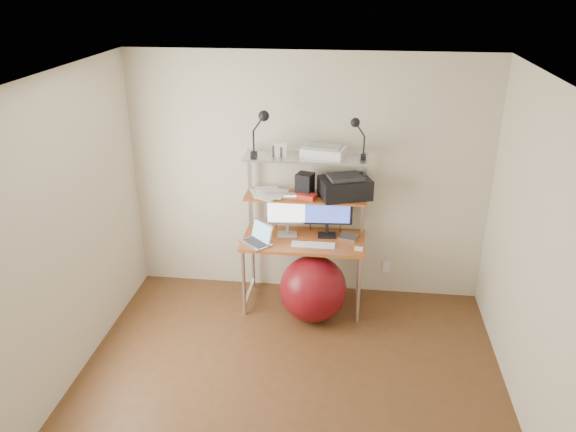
# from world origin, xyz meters

# --- Properties ---
(room) EXTENTS (3.60, 3.60, 3.60)m
(room) POSITION_xyz_m (0.00, 0.00, 1.25)
(room) COLOR brown
(room) RESTS_ON ground
(computer_desk) EXTENTS (1.20, 0.60, 1.57)m
(computer_desk) POSITION_xyz_m (0.00, 1.50, 0.96)
(computer_desk) COLOR #AC4B21
(computer_desk) RESTS_ON ground
(desktop) EXTENTS (1.20, 0.60, 0.00)m
(desktop) POSITION_xyz_m (0.00, 1.44, 0.74)
(desktop) COLOR #AC4B21
(desktop) RESTS_ON computer_desk
(mid_shelf) EXTENTS (1.18, 0.34, 0.00)m
(mid_shelf) POSITION_xyz_m (0.00, 1.57, 1.15)
(mid_shelf) COLOR #AC4B21
(mid_shelf) RESTS_ON computer_desk
(top_shelf) EXTENTS (1.18, 0.34, 0.00)m
(top_shelf) POSITION_xyz_m (0.00, 1.57, 1.55)
(top_shelf) COLOR silver
(top_shelf) RESTS_ON computer_desk
(floor) EXTENTS (3.60, 3.60, 0.00)m
(floor) POSITION_xyz_m (0.00, 0.00, 0.00)
(floor) COLOR brown
(floor) RESTS_ON ground
(wall_outlet) EXTENTS (0.08, 0.01, 0.12)m
(wall_outlet) POSITION_xyz_m (0.85, 1.79, 0.30)
(wall_outlet) COLOR white
(wall_outlet) RESTS_ON room
(monitor_silver) EXTENTS (0.43, 0.17, 0.48)m
(monitor_silver) POSITION_xyz_m (-0.17, 1.53, 1.00)
(monitor_silver) COLOR #AAAAAF
(monitor_silver) RESTS_ON desktop
(monitor_black) EXTENTS (0.49, 0.15, 0.49)m
(monitor_black) POSITION_xyz_m (0.22, 1.56, 0.99)
(monitor_black) COLOR black
(monitor_black) RESTS_ON desktop
(laptop) EXTENTS (0.38, 0.37, 0.26)m
(laptop) POSITION_xyz_m (-0.42, 1.31, 0.78)
(laptop) COLOR #B6B6BB
(laptop) RESTS_ON desktop
(keyboard) EXTENTS (0.42, 0.12, 0.01)m
(keyboard) POSITION_xyz_m (0.10, 1.32, 0.75)
(keyboard) COLOR white
(keyboard) RESTS_ON desktop
(mouse) EXTENTS (0.08, 0.05, 0.02)m
(mouse) POSITION_xyz_m (0.54, 1.28, 0.75)
(mouse) COLOR white
(mouse) RESTS_ON desktop
(mac_mini) EXTENTS (0.22, 0.22, 0.03)m
(mac_mini) POSITION_xyz_m (0.44, 1.51, 0.76)
(mac_mini) COLOR #B6B6BB
(mac_mini) RESTS_ON desktop
(phone) EXTENTS (0.08, 0.14, 0.01)m
(phone) POSITION_xyz_m (0.01, 1.33, 0.74)
(phone) COLOR black
(phone) RESTS_ON desktop
(printer) EXTENTS (0.55, 0.46, 0.22)m
(printer) POSITION_xyz_m (0.38, 1.58, 1.26)
(printer) COLOR black
(printer) RESTS_ON mid_shelf
(nas_cube) EXTENTS (0.19, 0.19, 0.22)m
(nas_cube) POSITION_xyz_m (-0.01, 1.59, 1.26)
(nas_cube) COLOR black
(nas_cube) RESTS_ON mid_shelf
(red_box) EXTENTS (0.20, 0.17, 0.05)m
(red_box) POSITION_xyz_m (0.02, 1.50, 1.17)
(red_box) COLOR red
(red_box) RESTS_ON mid_shelf
(scanner) EXTENTS (0.43, 0.32, 0.10)m
(scanner) POSITION_xyz_m (0.16, 1.59, 1.60)
(scanner) COLOR white
(scanner) RESTS_ON top_shelf
(box_white) EXTENTS (0.13, 0.11, 0.13)m
(box_white) POSITION_xyz_m (-0.25, 1.57, 1.62)
(box_white) COLOR white
(box_white) RESTS_ON top_shelf
(box_grey) EXTENTS (0.10, 0.10, 0.10)m
(box_grey) POSITION_xyz_m (-0.26, 1.57, 1.60)
(box_grey) COLOR #313134
(box_grey) RESTS_ON top_shelf
(clip_lamp_left) EXTENTS (0.18, 0.10, 0.45)m
(clip_lamp_left) POSITION_xyz_m (-0.40, 1.47, 1.88)
(clip_lamp_left) COLOR black
(clip_lamp_left) RESTS_ON top_shelf
(clip_lamp_right) EXTENTS (0.16, 0.09, 0.40)m
(clip_lamp_right) POSITION_xyz_m (0.47, 1.53, 1.84)
(clip_lamp_right) COLOR black
(clip_lamp_right) RESTS_ON top_shelf
(exercise_ball) EXTENTS (0.66, 0.66, 0.66)m
(exercise_ball) POSITION_xyz_m (0.12, 1.20, 0.33)
(exercise_ball) COLOR maroon
(exercise_ball) RESTS_ON floor
(paper_stack) EXTENTS (0.41, 0.42, 0.02)m
(paper_stack) POSITION_xyz_m (-0.36, 1.57, 1.16)
(paper_stack) COLOR white
(paper_stack) RESTS_ON mid_shelf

